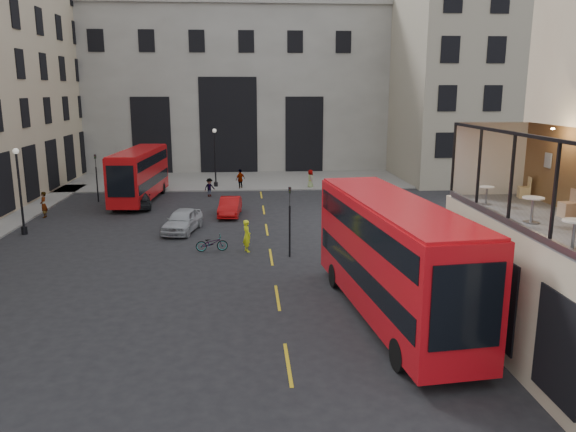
{
  "coord_description": "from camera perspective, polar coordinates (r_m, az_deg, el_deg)",
  "views": [
    {
      "loc": [
        -3.28,
        -16.74,
        8.79
      ],
      "look_at": [
        -1.34,
        8.68,
        3.0
      ],
      "focal_mm": 35.0,
      "sensor_mm": 36.0,
      "label": 1
    }
  ],
  "objects": [
    {
      "name": "ground",
      "position": [
        19.19,
        6.17,
        -14.55
      ],
      "size": [
        140.0,
        140.0,
        0.0
      ],
      "primitive_type": "plane",
      "color": "black",
      "rests_on": "ground"
    },
    {
      "name": "host_frontage",
      "position": [
        20.46,
        24.69,
        -7.07
      ],
      "size": [
        3.0,
        11.0,
        4.5
      ],
      "primitive_type": "cube",
      "color": "#C2B391",
      "rests_on": "ground"
    },
    {
      "name": "cafe_floor",
      "position": [
        19.84,
        25.3,
        -0.79
      ],
      "size": [
        3.0,
        10.0,
        0.1
      ],
      "primitive_type": "cube",
      "color": "slate",
      "rests_on": "host_frontage"
    },
    {
      "name": "gateway",
      "position": [
        64.75,
        -6.04,
        13.26
      ],
      "size": [
        35.0,
        10.6,
        18.0
      ],
      "color": "#A2A097",
      "rests_on": "ground"
    },
    {
      "name": "building_right",
      "position": [
        61.32,
        18.5,
        13.66
      ],
      "size": [
        16.6,
        18.6,
        20.0
      ],
      "color": "gray",
      "rests_on": "ground"
    },
    {
      "name": "pavement_far",
      "position": [
        55.49,
        -7.12,
        3.65
      ],
      "size": [
        40.0,
        12.0,
        0.12
      ],
      "primitive_type": "cube",
      "color": "slate",
      "rests_on": "ground"
    },
    {
      "name": "traffic_light_near",
      "position": [
        29.52,
        0.17,
        0.35
      ],
      "size": [
        0.16,
        0.2,
        3.8
      ],
      "color": "black",
      "rests_on": "ground"
    },
    {
      "name": "traffic_light_far",
      "position": [
        46.68,
        -18.91,
        4.27
      ],
      "size": [
        0.16,
        0.2,
        3.8
      ],
      "color": "black",
      "rests_on": "ground"
    },
    {
      "name": "street_lamp_a",
      "position": [
        37.89,
        -25.52,
        1.82
      ],
      "size": [
        0.36,
        0.36,
        5.33
      ],
      "color": "black",
      "rests_on": "ground"
    },
    {
      "name": "street_lamp_b",
      "position": [
        51.21,
        -7.4,
        5.52
      ],
      "size": [
        0.36,
        0.36,
        5.33
      ],
      "color": "black",
      "rests_on": "ground"
    },
    {
      "name": "bus_near",
      "position": [
        21.92,
        10.5,
        -3.74
      ],
      "size": [
        3.9,
        11.96,
        4.69
      ],
      "color": "red",
      "rests_on": "ground"
    },
    {
      "name": "bus_far",
      "position": [
        46.12,
        -14.86,
        4.29
      ],
      "size": [
        3.1,
        10.44,
        4.11
      ],
      "color": "#B30C0F",
      "rests_on": "ground"
    },
    {
      "name": "car_a",
      "position": [
        35.79,
        -10.67,
        -0.45
      ],
      "size": [
        2.56,
        4.51,
        1.45
      ],
      "primitive_type": "imported",
      "rotation": [
        0.0,
        0.0,
        -0.21
      ],
      "color": "#A2A6AA",
      "rests_on": "ground"
    },
    {
      "name": "car_b",
      "position": [
        39.89,
        -5.91,
        0.96
      ],
      "size": [
        1.69,
        4.06,
        1.31
      ],
      "primitive_type": "imported",
      "rotation": [
        0.0,
        0.0,
        -0.08
      ],
      "color": "#AD0A0B",
      "rests_on": "ground"
    },
    {
      "name": "car_c",
      "position": [
        43.76,
        -14.93,
        1.63
      ],
      "size": [
        2.59,
        4.65,
        1.28
      ],
      "primitive_type": "imported",
      "rotation": [
        0.0,
        0.0,
        3.33
      ],
      "color": "black",
      "rests_on": "ground"
    },
    {
      "name": "bicycle",
      "position": [
        31.32,
        -7.75,
        -2.74
      ],
      "size": [
        1.8,
        0.77,
        0.92
      ],
      "primitive_type": "imported",
      "rotation": [
        0.0,
        0.0,
        1.66
      ],
      "color": "gray",
      "rests_on": "ground"
    },
    {
      "name": "cyclist",
      "position": [
        30.96,
        -4.21,
        -2.01
      ],
      "size": [
        0.64,
        0.76,
        1.79
      ],
      "primitive_type": "imported",
      "rotation": [
        0.0,
        0.0,
        1.95
      ],
      "color": "#E2F119",
      "rests_on": "ground"
    },
    {
      "name": "pedestrian_a",
      "position": [
        53.24,
        -16.76,
        3.58
      ],
      "size": [
        0.86,
        0.74,
        1.52
      ],
      "primitive_type": "imported",
      "rotation": [
        0.0,
        0.0,
        0.25
      ],
      "color": "gray",
      "rests_on": "ground"
    },
    {
      "name": "pedestrian_b",
      "position": [
        47.25,
        -7.97,
        2.89
      ],
      "size": [
        1.13,
        1.04,
        1.53
      ],
      "primitive_type": "imported",
      "rotation": [
        0.0,
        0.0,
        0.63
      ],
      "color": "gray",
      "rests_on": "ground"
    },
    {
      "name": "pedestrian_c",
      "position": [
        50.28,
        -4.87,
        3.73
      ],
      "size": [
        1.06,
        1.06,
        1.81
      ],
      "primitive_type": "imported",
      "rotation": [
        0.0,
        0.0,
        3.92
      ],
      "color": "gray",
      "rests_on": "ground"
    },
    {
      "name": "pedestrian_d",
      "position": [
        50.75,
        2.29,
        3.78
      ],
      "size": [
        0.61,
        0.87,
        1.68
      ],
      "primitive_type": "imported",
      "rotation": [
        0.0,
        0.0,
        1.66
      ],
      "color": "gray",
      "rests_on": "ground"
    },
    {
      "name": "pedestrian_e",
      "position": [
        42.58,
        -23.58,
        1.05
      ],
      "size": [
        0.5,
        0.7,
        1.82
      ],
      "primitive_type": "imported",
      "rotation": [
        0.0,
        0.0,
        4.82
      ],
      "color": "gray",
      "rests_on": "ground"
    },
    {
      "name": "cafe_table_near",
      "position": [
        16.67,
        27.07,
        -1.29
      ],
      "size": [
        0.65,
        0.65,
        0.81
      ],
      "color": "silver",
      "rests_on": "cafe_floor"
    },
    {
      "name": "cafe_table_mid",
      "position": [
        19.46,
        23.6,
        0.95
      ],
      "size": [
        0.67,
        0.67,
        0.84
      ],
      "color": "silver",
      "rests_on": "cafe_floor"
    },
    {
      "name": "cafe_table_far",
      "position": [
        22.04,
        19.54,
        2.26
      ],
      "size": [
        0.53,
        0.53,
        0.67
      ],
      "color": "silver",
      "rests_on": "cafe_floor"
    },
    {
      "name": "cafe_chair_c",
      "position": [
        20.9,
        26.58,
        0.67
      ],
      "size": [
        0.5,
        0.5,
        0.95
      ],
      "color": "tan",
      "rests_on": "cafe_floor"
    },
    {
      "name": "cafe_chair_d",
      "position": [
        23.91,
        22.86,
        2.31
      ],
      "size": [
        0.49,
        0.49,
        0.83
      ],
      "color": "#DABB7E",
      "rests_on": "cafe_floor"
    }
  ]
}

